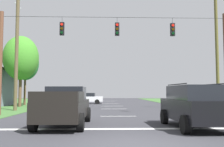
{
  "coord_description": "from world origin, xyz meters",
  "views": [
    {
      "loc": [
        -1.01,
        -8.17,
        1.69
      ],
      "look_at": [
        -0.31,
        13.59,
        3.25
      ],
      "focal_mm": 40.94,
      "sensor_mm": 36.0,
      "label": 1
    }
  ],
  "objects_px": {
    "distant_car_crossing_white": "(88,98)",
    "utility_pole_mid_right": "(217,49)",
    "suv_black": "(194,105)",
    "pickup_truck": "(65,106)",
    "tree_roadside_right": "(21,58)",
    "overhead_signal_span": "(115,58)",
    "utility_pole_near_left": "(17,48)",
    "tree_roadside_far_right": "(26,64)"
  },
  "relations": [
    {
      "from": "suv_black",
      "to": "pickup_truck",
      "type": "bearing_deg",
      "value": 170.09
    },
    {
      "from": "distant_car_crossing_white",
      "to": "utility_pole_near_left",
      "type": "xyz_separation_m",
      "value": [
        -5.6,
        -13.03,
        4.83
      ]
    },
    {
      "from": "pickup_truck",
      "to": "utility_pole_near_left",
      "type": "bearing_deg",
      "value": 120.19
    },
    {
      "from": "tree_roadside_far_right",
      "to": "distant_car_crossing_white",
      "type": "bearing_deg",
      "value": 24.82
    },
    {
      "from": "tree_roadside_far_right",
      "to": "tree_roadside_right",
      "type": "bearing_deg",
      "value": -80.72
    },
    {
      "from": "utility_pole_mid_right",
      "to": "tree_roadside_right",
      "type": "relative_size",
      "value": 1.43
    },
    {
      "from": "overhead_signal_span",
      "to": "tree_roadside_right",
      "type": "height_order",
      "value": "tree_roadside_right"
    },
    {
      "from": "pickup_truck",
      "to": "suv_black",
      "type": "distance_m",
      "value": 6.24
    },
    {
      "from": "utility_pole_near_left",
      "to": "utility_pole_mid_right",
      "type": "bearing_deg",
      "value": -0.79
    },
    {
      "from": "distant_car_crossing_white",
      "to": "utility_pole_mid_right",
      "type": "bearing_deg",
      "value": -46.36
    },
    {
      "from": "utility_pole_mid_right",
      "to": "distant_car_crossing_white",
      "type": "bearing_deg",
      "value": 133.64
    },
    {
      "from": "pickup_truck",
      "to": "utility_pole_near_left",
      "type": "xyz_separation_m",
      "value": [
        -5.94,
        10.22,
        4.65
      ]
    },
    {
      "from": "overhead_signal_span",
      "to": "utility_pole_mid_right",
      "type": "bearing_deg",
      "value": 24.52
    },
    {
      "from": "pickup_truck",
      "to": "tree_roadside_far_right",
      "type": "bearing_deg",
      "value": 112.16
    },
    {
      "from": "distant_car_crossing_white",
      "to": "utility_pole_near_left",
      "type": "bearing_deg",
      "value": -113.26
    },
    {
      "from": "pickup_truck",
      "to": "utility_pole_mid_right",
      "type": "bearing_deg",
      "value": 38.96
    },
    {
      "from": "pickup_truck",
      "to": "tree_roadside_right",
      "type": "distance_m",
      "value": 18.18
    },
    {
      "from": "pickup_truck",
      "to": "tree_roadside_far_right",
      "type": "xyz_separation_m",
      "value": [
        -8.02,
        19.69,
        4.27
      ]
    },
    {
      "from": "suv_black",
      "to": "utility_pole_mid_right",
      "type": "bearing_deg",
      "value": 60.76
    },
    {
      "from": "distant_car_crossing_white",
      "to": "utility_pole_mid_right",
      "type": "relative_size",
      "value": 0.38
    },
    {
      "from": "pickup_truck",
      "to": "utility_pole_mid_right",
      "type": "relative_size",
      "value": 0.48
    },
    {
      "from": "overhead_signal_span",
      "to": "suv_black",
      "type": "height_order",
      "value": "overhead_signal_span"
    },
    {
      "from": "tree_roadside_right",
      "to": "overhead_signal_span",
      "type": "bearing_deg",
      "value": -45.54
    },
    {
      "from": "utility_pole_mid_right",
      "to": "overhead_signal_span",
      "type": "bearing_deg",
      "value": -155.48
    },
    {
      "from": "overhead_signal_span",
      "to": "utility_pole_mid_right",
      "type": "xyz_separation_m",
      "value": [
        9.56,
        4.36,
        1.41
      ]
    },
    {
      "from": "distant_car_crossing_white",
      "to": "tree_roadside_right",
      "type": "bearing_deg",
      "value": -134.24
    },
    {
      "from": "suv_black",
      "to": "tree_roadside_right",
      "type": "xyz_separation_m",
      "value": [
        -13.56,
        17.06,
        4.41
      ]
    },
    {
      "from": "tree_roadside_right",
      "to": "tree_roadside_far_right",
      "type": "xyz_separation_m",
      "value": [
        -0.61,
        3.71,
        -0.23
      ]
    },
    {
      "from": "suv_black",
      "to": "distant_car_crossing_white",
      "type": "xyz_separation_m",
      "value": [
        -6.49,
        24.32,
        -0.27
      ]
    },
    {
      "from": "distant_car_crossing_white",
      "to": "tree_roadside_far_right",
      "type": "xyz_separation_m",
      "value": [
        -7.68,
        -3.55,
        4.45
      ]
    },
    {
      "from": "pickup_truck",
      "to": "suv_black",
      "type": "height_order",
      "value": "suv_black"
    },
    {
      "from": "tree_roadside_right",
      "to": "suv_black",
      "type": "bearing_deg",
      "value": -51.51
    },
    {
      "from": "distant_car_crossing_white",
      "to": "tree_roadside_right",
      "type": "height_order",
      "value": "tree_roadside_right"
    },
    {
      "from": "pickup_truck",
      "to": "tree_roadside_right",
      "type": "xyz_separation_m",
      "value": [
        -7.41,
        15.98,
        4.5
      ]
    },
    {
      "from": "utility_pole_near_left",
      "to": "tree_roadside_far_right",
      "type": "relative_size",
      "value": 1.55
    },
    {
      "from": "utility_pole_near_left",
      "to": "pickup_truck",
      "type": "bearing_deg",
      "value": -59.81
    },
    {
      "from": "distant_car_crossing_white",
      "to": "utility_pole_near_left",
      "type": "relative_size",
      "value": 0.38
    },
    {
      "from": "overhead_signal_span",
      "to": "pickup_truck",
      "type": "distance_m",
      "value": 7.02
    },
    {
      "from": "distant_car_crossing_white",
      "to": "tree_roadside_far_right",
      "type": "bearing_deg",
      "value": -155.18
    },
    {
      "from": "suv_black",
      "to": "utility_pole_mid_right",
      "type": "height_order",
      "value": "utility_pole_mid_right"
    },
    {
      "from": "utility_pole_mid_right",
      "to": "tree_roadside_right",
      "type": "bearing_deg",
      "value": 163.05
    },
    {
      "from": "tree_roadside_right",
      "to": "utility_pole_near_left",
      "type": "bearing_deg",
      "value": -75.68
    }
  ]
}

